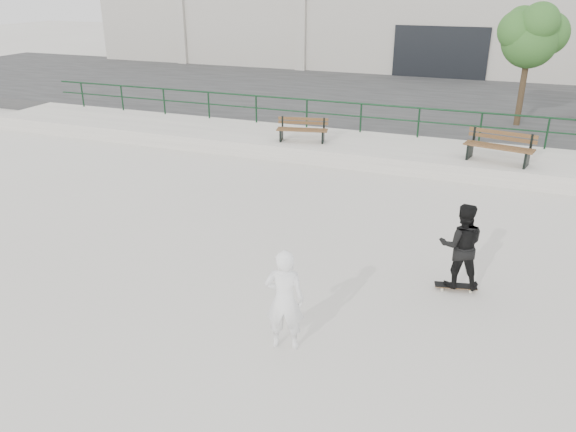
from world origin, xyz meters
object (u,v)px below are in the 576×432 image
at_px(bench_left, 302,130).
at_px(tree, 532,34).
at_px(standing_skater, 461,246).
at_px(skateboard, 456,286).
at_px(seated_skater, 285,300).
at_px(bench_right, 499,147).

relative_size(bench_left, tree, 0.40).
bearing_deg(bench_left, standing_skater, -63.86).
relative_size(bench_left, skateboard, 2.16).
bearing_deg(bench_left, tree, 24.88).
distance_m(standing_skater, seated_skater, 3.71).
relative_size(bench_left, bench_right, 0.86).
xyz_separation_m(bench_left, tree, (6.68, 5.01, 2.84)).
xyz_separation_m(skateboard, seated_skater, (-2.39, -2.84, 0.78)).
bearing_deg(seated_skater, standing_skater, -142.81).
relative_size(tree, seated_skater, 2.51).
distance_m(bench_right, skateboard, 7.25).
distance_m(tree, standing_skater, 12.65).
height_order(bench_left, tree, tree).
bearing_deg(seated_skater, tree, -115.18).
bearing_deg(bench_left, skateboard, -63.86).
bearing_deg(bench_right, skateboard, -81.41).
bearing_deg(skateboard, bench_left, 115.40).
distance_m(bench_right, standing_skater, 7.20).
bearing_deg(standing_skater, tree, -105.17).
xyz_separation_m(tree, standing_skater, (-0.95, -12.30, -2.80)).
xyz_separation_m(tree, seated_skater, (-3.34, -15.14, -2.87)).
height_order(bench_left, skateboard, bench_left).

